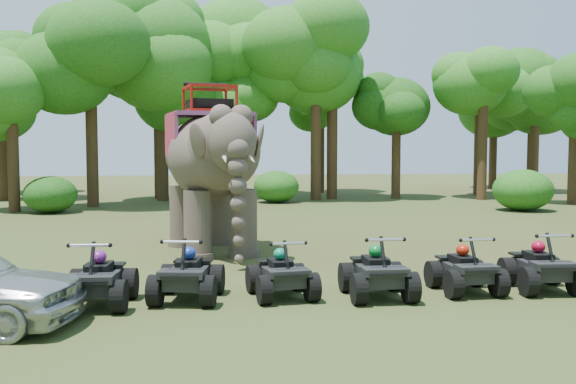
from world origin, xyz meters
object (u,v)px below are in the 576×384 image
at_px(atv_1, 187,268).
at_px(atv_5, 541,260).
at_px(elephant, 211,167).
at_px(atv_3, 377,265).
at_px(atv_4, 465,263).
at_px(atv_2, 282,267).
at_px(atv_0, 97,272).

xyz_separation_m(atv_1, atv_5, (7.24, -0.08, -0.00)).
relative_size(elephant, atv_3, 3.35).
distance_m(atv_1, atv_4, 5.61).
xyz_separation_m(atv_2, atv_3, (1.87, -0.26, 0.04)).
height_order(atv_1, atv_2, atv_1).
xyz_separation_m(atv_0, atv_3, (5.36, 0.02, -0.00)).
relative_size(elephant, atv_5, 3.39).
bearing_deg(atv_5, atv_1, -176.71).
bearing_deg(atv_4, elephant, 129.12).
bearing_deg(atv_0, atv_4, 5.51).
xyz_separation_m(elephant, atv_3, (3.21, -6.12, -1.77)).
distance_m(elephant, atv_4, 8.02).
relative_size(atv_3, atv_5, 1.01).
height_order(elephant, atv_3, elephant).
bearing_deg(elephant, atv_3, -74.21).
distance_m(atv_0, atv_4, 7.27).
relative_size(atv_0, atv_3, 1.00).
distance_m(atv_3, atv_4, 1.91).
xyz_separation_m(atv_3, atv_4, (1.90, 0.21, -0.04)).
height_order(atv_1, atv_5, atv_1).
xyz_separation_m(atv_0, atv_1, (1.65, 0.27, -0.01)).
bearing_deg(atv_4, atv_0, -179.92).
relative_size(atv_1, atv_4, 1.06).
bearing_deg(atv_3, atv_1, 176.13).
bearing_deg(atv_2, atv_1, 172.46).
height_order(atv_0, atv_1, atv_0).
relative_size(atv_0, atv_1, 1.01).
bearing_deg(atv_5, atv_0, -174.85).
bearing_deg(elephant, atv_1, -106.81).
distance_m(elephant, atv_2, 6.28).
bearing_deg(atv_2, atv_4, -8.50).
relative_size(atv_1, atv_5, 1.00).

